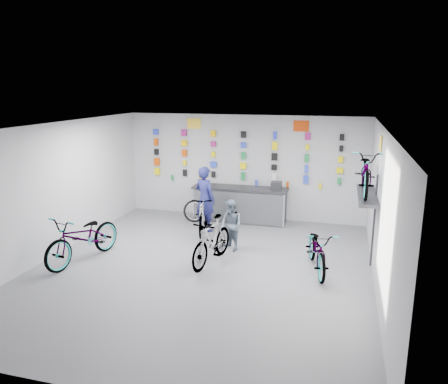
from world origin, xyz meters
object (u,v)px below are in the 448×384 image
(bike_service, at_px, (203,214))
(clerk, at_px, (205,199))
(bike_left, at_px, (83,237))
(bike_right, at_px, (317,249))
(counter, at_px, (240,205))
(customer, at_px, (231,225))
(bike_center, at_px, (212,241))

(bike_service, xyz_separation_m, clerk, (-0.03, 0.23, 0.34))
(bike_left, relative_size, clerk, 1.20)
(bike_service, distance_m, clerk, 0.42)
(bike_right, distance_m, bike_service, 3.48)
(counter, height_order, customer, customer)
(bike_left, distance_m, clerk, 3.37)
(bike_right, xyz_separation_m, clerk, (-3.07, 1.91, 0.40))
(bike_center, distance_m, clerk, 2.31)
(bike_left, distance_m, bike_service, 3.19)
(bike_right, height_order, customer, customer)
(bike_left, bearing_deg, bike_service, 65.30)
(bike_right, height_order, bike_service, bike_service)
(bike_left, height_order, bike_service, bike_left)
(counter, distance_m, bike_center, 3.16)
(counter, height_order, bike_right, counter)
(customer, bearing_deg, bike_left, -112.15)
(bike_service, relative_size, customer, 1.45)
(bike_right, bearing_deg, clerk, 134.68)
(bike_right, xyz_separation_m, customer, (-2.04, 0.68, 0.14))
(counter, bearing_deg, bike_right, -51.26)
(bike_left, height_order, clerk, clerk)
(bike_center, relative_size, bike_service, 0.98)
(bike_service, xyz_separation_m, customer, (1.00, -1.00, 0.08))
(bike_left, bearing_deg, counter, 68.31)
(bike_center, distance_m, customer, 0.92)
(bike_left, relative_size, customer, 1.73)
(clerk, relative_size, customer, 1.44)
(counter, bearing_deg, bike_left, -124.77)
(bike_right, relative_size, bike_service, 1.02)
(bike_center, distance_m, bike_right, 2.25)
(counter, distance_m, bike_right, 3.78)
(bike_left, height_order, customer, customer)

